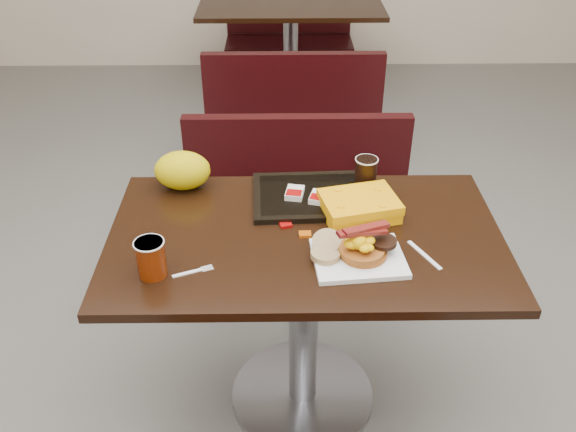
{
  "coord_description": "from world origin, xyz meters",
  "views": [
    {
      "loc": [
        -0.07,
        -1.52,
        1.84
      ],
      "look_at": [
        -0.05,
        -0.01,
        0.82
      ],
      "focal_mm": 38.37,
      "sensor_mm": 36.0,
      "label": 1
    }
  ],
  "objects_px": {
    "table_near": "(304,324)",
    "platter": "(359,258)",
    "pancake_stack": "(363,250)",
    "fork": "(187,273)",
    "clamshell": "(359,206)",
    "paper_bag": "(182,170)",
    "table_far": "(291,58)",
    "hashbrown_sleeve_left": "(295,193)",
    "bench_far_n": "(289,29)",
    "knife": "(424,255)",
    "tray": "(315,196)",
    "bench_near_n": "(298,213)",
    "coffee_cup_near": "(151,258)",
    "coffee_cup_far": "(366,172)",
    "hashbrown_sleeve_right": "(319,197)",
    "bench_far_s": "(293,101)"
  },
  "relations": [
    {
      "from": "bench_near_n",
      "to": "knife",
      "type": "bearing_deg",
      "value": -67.19
    },
    {
      "from": "table_far",
      "to": "hashbrown_sleeve_right",
      "type": "bearing_deg",
      "value": -88.85
    },
    {
      "from": "platter",
      "to": "pancake_stack",
      "type": "distance_m",
      "value": 0.03
    },
    {
      "from": "fork",
      "to": "hashbrown_sleeve_left",
      "type": "bearing_deg",
      "value": 29.02
    },
    {
      "from": "pancake_stack",
      "to": "hashbrown_sleeve_right",
      "type": "relative_size",
      "value": 1.89
    },
    {
      "from": "pancake_stack",
      "to": "paper_bag",
      "type": "xyz_separation_m",
      "value": [
        -0.57,
        0.4,
        0.04
      ]
    },
    {
      "from": "table_near",
      "to": "table_far",
      "type": "bearing_deg",
      "value": 90.0
    },
    {
      "from": "hashbrown_sleeve_left",
      "to": "clamshell",
      "type": "xyz_separation_m",
      "value": [
        0.2,
        -0.09,
        0.0
      ]
    },
    {
      "from": "bench_far_s",
      "to": "bench_far_n",
      "type": "distance_m",
      "value": 1.4
    },
    {
      "from": "bench_far_n",
      "to": "pancake_stack",
      "type": "relative_size",
      "value": 7.32
    },
    {
      "from": "pancake_stack",
      "to": "knife",
      "type": "bearing_deg",
      "value": 3.86
    },
    {
      "from": "table_near",
      "to": "tray",
      "type": "bearing_deg",
      "value": 78.59
    },
    {
      "from": "fork",
      "to": "clamshell",
      "type": "height_order",
      "value": "clamshell"
    },
    {
      "from": "table_far",
      "to": "bench_far_n",
      "type": "distance_m",
      "value": 0.7
    },
    {
      "from": "bench_far_s",
      "to": "fork",
      "type": "bearing_deg",
      "value": -99.2
    },
    {
      "from": "hashbrown_sleeve_left",
      "to": "paper_bag",
      "type": "bearing_deg",
      "value": 176.81
    },
    {
      "from": "fork",
      "to": "tray",
      "type": "distance_m",
      "value": 0.54
    },
    {
      "from": "coffee_cup_far",
      "to": "hashbrown_sleeve_right",
      "type": "bearing_deg",
      "value": -150.4
    },
    {
      "from": "table_near",
      "to": "platter",
      "type": "height_order",
      "value": "platter"
    },
    {
      "from": "coffee_cup_far",
      "to": "coffee_cup_near",
      "type": "bearing_deg",
      "value": -145.46
    },
    {
      "from": "hashbrown_sleeve_left",
      "to": "paper_bag",
      "type": "xyz_separation_m",
      "value": [
        -0.38,
        0.09,
        0.04
      ]
    },
    {
      "from": "bench_near_n",
      "to": "fork",
      "type": "height_order",
      "value": "fork"
    },
    {
      "from": "coffee_cup_far",
      "to": "clamshell",
      "type": "relative_size",
      "value": 0.43
    },
    {
      "from": "table_far",
      "to": "paper_bag",
      "type": "bearing_deg",
      "value": -99.89
    },
    {
      "from": "fork",
      "to": "clamshell",
      "type": "distance_m",
      "value": 0.59
    },
    {
      "from": "bench_near_n",
      "to": "tray",
      "type": "height_order",
      "value": "tray"
    },
    {
      "from": "fork",
      "to": "pancake_stack",
      "type": "bearing_deg",
      "value": -14.46
    },
    {
      "from": "platter",
      "to": "bench_near_n",
      "type": "bearing_deg",
      "value": 94.53
    },
    {
      "from": "bench_near_n",
      "to": "clamshell",
      "type": "distance_m",
      "value": 0.75
    },
    {
      "from": "bench_near_n",
      "to": "bench_far_n",
      "type": "relative_size",
      "value": 1.0
    },
    {
      "from": "knife",
      "to": "clamshell",
      "type": "distance_m",
      "value": 0.27
    },
    {
      "from": "clamshell",
      "to": "platter",
      "type": "bearing_deg",
      "value": -109.92
    },
    {
      "from": "table_near",
      "to": "pancake_stack",
      "type": "height_order",
      "value": "pancake_stack"
    },
    {
      "from": "platter",
      "to": "coffee_cup_far",
      "type": "distance_m",
      "value": 0.4
    },
    {
      "from": "pancake_stack",
      "to": "paper_bag",
      "type": "bearing_deg",
      "value": 144.38
    },
    {
      "from": "table_far",
      "to": "coffee_cup_far",
      "type": "xyz_separation_m",
      "value": [
        0.21,
        -2.35,
        0.44
      ]
    },
    {
      "from": "coffee_cup_near",
      "to": "clamshell",
      "type": "bearing_deg",
      "value": 25.64
    },
    {
      "from": "coffee_cup_near",
      "to": "knife",
      "type": "xyz_separation_m",
      "value": [
        0.77,
        0.07,
        -0.05
      ]
    },
    {
      "from": "tray",
      "to": "paper_bag",
      "type": "xyz_separation_m",
      "value": [
        -0.44,
        0.08,
        0.06
      ]
    },
    {
      "from": "hashbrown_sleeve_right",
      "to": "platter",
      "type": "bearing_deg",
      "value": -55.36
    },
    {
      "from": "bench_near_n",
      "to": "hashbrown_sleeve_left",
      "type": "xyz_separation_m",
      "value": [
        -0.03,
        -0.51,
        0.42
      ]
    },
    {
      "from": "bench_near_n",
      "to": "fork",
      "type": "bearing_deg",
      "value": -110.87
    },
    {
      "from": "table_far",
      "to": "hashbrown_sleeve_left",
      "type": "xyz_separation_m",
      "value": [
        -0.03,
        -2.41,
        0.4
      ]
    },
    {
      "from": "clamshell",
      "to": "fork",
      "type": "bearing_deg",
      "value": -164.03
    },
    {
      "from": "bench_far_s",
      "to": "coffee_cup_far",
      "type": "height_order",
      "value": "coffee_cup_far"
    },
    {
      "from": "coffee_cup_near",
      "to": "bench_far_n",
      "type": "bearing_deg",
      "value": 82.95
    },
    {
      "from": "coffee_cup_near",
      "to": "knife",
      "type": "height_order",
      "value": "coffee_cup_near"
    },
    {
      "from": "platter",
      "to": "knife",
      "type": "height_order",
      "value": "platter"
    },
    {
      "from": "fork",
      "to": "hashbrown_sleeve_right",
      "type": "distance_m",
      "value": 0.52
    },
    {
      "from": "coffee_cup_near",
      "to": "fork",
      "type": "xyz_separation_m",
      "value": [
        0.09,
        0.0,
        -0.05
      ]
    }
  ]
}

